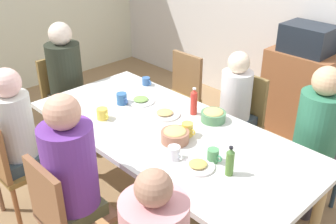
% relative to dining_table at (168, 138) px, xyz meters
% --- Properties ---
extents(ground_plane, '(7.38, 7.38, 0.00)m').
position_rel_dining_table_xyz_m(ground_plane, '(0.00, 0.00, -0.68)').
color(ground_plane, '#96734E').
extents(wall_back, '(6.39, 0.12, 2.60)m').
position_rel_dining_table_xyz_m(wall_back, '(0.00, 2.20, 0.62)').
color(wall_back, silver).
rests_on(wall_back, ground_plane).
extents(dining_table, '(2.26, 1.03, 0.74)m').
position_rel_dining_table_xyz_m(dining_table, '(0.00, 0.00, 0.00)').
color(dining_table, silver).
rests_on(dining_table, ground_plane).
extents(chair_0, '(0.40, 0.40, 0.90)m').
position_rel_dining_table_xyz_m(chair_0, '(-0.75, -0.89, -0.16)').
color(chair_0, olive).
rests_on(chair_0, ground_plane).
extents(person_0, '(0.30, 0.30, 1.24)m').
position_rel_dining_table_xyz_m(person_0, '(-0.75, -0.80, 0.06)').
color(person_0, '#424747').
rests_on(person_0, ground_plane).
extents(chair_1, '(0.40, 0.40, 0.90)m').
position_rel_dining_table_xyz_m(chair_1, '(-1.51, 0.00, -0.16)').
color(chair_1, olive).
rests_on(chair_1, ground_plane).
extents(person_1, '(0.33, 0.33, 1.28)m').
position_rel_dining_table_xyz_m(person_1, '(-1.42, 0.00, 0.09)').
color(person_1, '#4F4A34').
rests_on(person_1, ground_plane).
extents(chair_2, '(0.40, 0.40, 0.90)m').
position_rel_dining_table_xyz_m(chair_2, '(0.00, 0.89, -0.16)').
color(chair_2, olive).
rests_on(chair_2, ground_plane).
extents(person_2, '(0.30, 0.30, 1.15)m').
position_rel_dining_table_xyz_m(person_2, '(-0.00, 0.80, 0.00)').
color(person_2, '#474440').
rests_on(person_2, ground_plane).
extents(chair_4, '(0.40, 0.40, 0.90)m').
position_rel_dining_table_xyz_m(chair_4, '(0.75, 0.89, -0.16)').
color(chair_4, '#2B3844').
rests_on(chair_4, ground_plane).
extents(person_4, '(0.32, 0.32, 1.23)m').
position_rel_dining_table_xyz_m(person_4, '(0.75, 0.81, 0.07)').
color(person_4, '#41383E').
rests_on(person_4, ground_plane).
extents(chair_5, '(0.40, 0.40, 0.90)m').
position_rel_dining_table_xyz_m(chair_5, '(-0.75, 0.89, -0.16)').
color(chair_5, olive).
rests_on(chair_5, ground_plane).
extents(chair_6, '(0.40, 0.40, 0.90)m').
position_rel_dining_table_xyz_m(chair_6, '(0.00, -0.89, -0.16)').
color(chair_6, brown).
rests_on(chair_6, ground_plane).
extents(person_6, '(0.32, 0.32, 1.30)m').
position_rel_dining_table_xyz_m(person_6, '(0.00, -0.81, 0.10)').
color(person_6, brown).
rests_on(person_6, ground_plane).
extents(plate_0, '(0.23, 0.23, 0.04)m').
position_rel_dining_table_xyz_m(plate_0, '(-0.50, 0.16, 0.08)').
color(plate_0, white).
rests_on(plate_0, dining_table).
extents(plate_1, '(0.21, 0.21, 0.04)m').
position_rel_dining_table_xyz_m(plate_1, '(0.47, -0.19, 0.08)').
color(plate_1, white).
rests_on(plate_1, dining_table).
extents(plate_2, '(0.24, 0.24, 0.04)m').
position_rel_dining_table_xyz_m(plate_2, '(-0.18, 0.14, 0.08)').
color(plate_2, silver).
rests_on(plate_2, dining_table).
extents(bowl_0, '(0.20, 0.20, 0.10)m').
position_rel_dining_table_xyz_m(bowl_0, '(0.15, -0.07, 0.12)').
color(bowl_0, '#A1664D').
rests_on(bowl_0, dining_table).
extents(bowl_1, '(0.19, 0.19, 0.09)m').
position_rel_dining_table_xyz_m(bowl_1, '(0.14, 0.35, 0.11)').
color(bowl_1, '#508256').
rests_on(bowl_1, dining_table).
extents(cup_0, '(0.11, 0.08, 0.08)m').
position_rel_dining_table_xyz_m(cup_0, '(-0.68, -0.44, 0.11)').
color(cup_0, '#488A63').
rests_on(cup_0, dining_table).
extents(cup_1, '(0.11, 0.08, 0.09)m').
position_rel_dining_table_xyz_m(cup_1, '(0.49, -0.07, 0.11)').
color(cup_1, '#4E9059').
rests_on(cup_1, dining_table).
extents(cup_2, '(0.12, 0.08, 0.09)m').
position_rel_dining_table_xyz_m(cup_2, '(0.29, -0.23, 0.11)').
color(cup_2, white).
rests_on(cup_2, dining_table).
extents(cup_3, '(0.12, 0.08, 0.10)m').
position_rel_dining_table_xyz_m(cup_3, '(0.15, 0.05, 0.12)').
color(cup_3, '#E8C34B').
rests_on(cup_3, dining_table).
extents(cup_4, '(0.12, 0.09, 0.10)m').
position_rel_dining_table_xyz_m(cup_4, '(-0.58, 0.03, 0.12)').
color(cup_4, '#32629D').
rests_on(cup_4, dining_table).
extents(cup_5, '(0.12, 0.09, 0.09)m').
position_rel_dining_table_xyz_m(cup_5, '(-0.47, -0.24, 0.11)').
color(cup_5, yellow).
rests_on(cup_5, dining_table).
extents(cup_6, '(0.11, 0.07, 0.07)m').
position_rel_dining_table_xyz_m(cup_6, '(-0.73, 0.43, 0.10)').
color(cup_6, '#38629D').
rests_on(cup_6, dining_table).
extents(bottle_0, '(0.05, 0.05, 0.20)m').
position_rel_dining_table_xyz_m(bottle_0, '(0.65, -0.10, 0.16)').
color(bottle_0, '#4E782F').
rests_on(bottle_0, dining_table).
extents(bottle_1, '(0.05, 0.05, 0.22)m').
position_rel_dining_table_xyz_m(bottle_1, '(-0.04, 0.32, 0.17)').
color(bottle_1, red).
rests_on(bottle_1, dining_table).
extents(side_cabinet, '(0.70, 0.44, 0.90)m').
position_rel_dining_table_xyz_m(side_cabinet, '(0.03, 1.90, -0.23)').
color(side_cabinet, '#965935').
rests_on(side_cabinet, ground_plane).
extents(microwave, '(0.48, 0.36, 0.28)m').
position_rel_dining_table_xyz_m(microwave, '(0.03, 1.90, 0.36)').
color(microwave, '#1C242D').
rests_on(microwave, side_cabinet).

